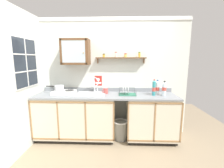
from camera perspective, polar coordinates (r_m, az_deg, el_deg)
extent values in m
plane|color=gray|center=(2.94, -2.87, -23.71)|extent=(5.77, 5.77, 0.00)
cube|color=silver|center=(3.25, -1.86, 2.63)|extent=(3.37, 0.05, 2.44)
cube|color=white|center=(3.29, -2.02, 23.23)|extent=(3.37, 0.02, 0.05)
cube|color=silver|center=(2.79, -33.86, -0.18)|extent=(0.05, 3.55, 2.44)
cube|color=black|center=(3.41, -12.79, -18.12)|extent=(1.50, 0.56, 0.08)
cube|color=beige|center=(3.21, -13.23, -11.34)|extent=(1.53, 0.62, 0.80)
cube|color=#997047|center=(2.81, -15.22, -6.68)|extent=(1.53, 0.01, 0.03)
cube|color=#997047|center=(3.08, -14.60, -19.54)|extent=(1.53, 0.01, 0.03)
cube|color=#997047|center=(3.23, -28.28, -12.13)|extent=(0.02, 0.01, 0.74)
cube|color=#997047|center=(3.01, -19.67, -13.10)|extent=(0.02, 0.01, 0.74)
cube|color=#997047|center=(2.86, -9.88, -13.83)|extent=(0.02, 0.01, 0.74)
cube|color=#997047|center=(2.81, 0.67, -14.19)|extent=(0.02, 0.01, 0.74)
cube|color=black|center=(3.38, 14.03, -18.49)|extent=(0.92, 0.56, 0.08)
cube|color=beige|center=(3.17, 14.47, -11.66)|extent=(0.94, 0.62, 0.80)
cube|color=#997047|center=(2.76, 16.16, -6.99)|extent=(0.94, 0.01, 0.03)
cube|color=#997047|center=(3.04, 15.50, -20.01)|extent=(0.94, 0.01, 0.03)
cube|color=#997047|center=(2.81, 6.13, -14.20)|extent=(0.02, 0.01, 0.74)
cube|color=#997047|center=(2.88, 15.82, -13.90)|extent=(0.02, 0.01, 0.74)
cube|color=#997047|center=(3.03, 24.77, -13.29)|extent=(0.02, 0.01, 0.74)
cube|color=gray|center=(2.98, -2.28, -4.30)|extent=(2.73, 0.65, 0.03)
cube|color=gray|center=(3.26, -1.87, -2.09)|extent=(2.73, 0.02, 0.08)
cube|color=silver|center=(3.03, -7.97, -3.74)|extent=(0.57, 0.43, 0.01)
cube|color=slate|center=(3.06, -7.92, -5.76)|extent=(0.48, 0.35, 0.01)
cube|color=slate|center=(3.22, -7.38, -4.06)|extent=(0.48, 0.01, 0.11)
cube|color=slate|center=(2.87, -8.57, -5.76)|extent=(0.48, 0.01, 0.11)
cylinder|color=#4C4C51|center=(3.06, -7.92, -5.80)|extent=(0.04, 0.04, 0.01)
cylinder|color=silver|center=(3.25, -6.57, -2.69)|extent=(0.05, 0.05, 0.02)
cylinder|color=silver|center=(3.23, -6.61, -0.73)|extent=(0.02, 0.02, 0.20)
torus|color=silver|center=(3.12, -6.90, 0.79)|extent=(0.21, 0.02, 0.21)
cylinder|color=silver|center=(3.23, -5.53, -2.13)|extent=(0.02, 0.02, 0.05)
cube|color=silver|center=(3.17, -17.60, -3.01)|extent=(0.43, 0.31, 0.07)
cylinder|color=#2D2D2D|center=(3.22, -19.21, -2.26)|extent=(0.17, 0.17, 0.01)
cylinder|color=#2D2D2D|center=(3.15, -15.74, -2.33)|extent=(0.17, 0.17, 0.01)
cylinder|color=black|center=(3.08, -20.28, -3.53)|extent=(0.03, 0.02, 0.03)
cylinder|color=black|center=(3.01, -16.66, -3.64)|extent=(0.03, 0.02, 0.03)
cylinder|color=silver|center=(3.21, -19.26, -1.40)|extent=(0.18, 0.18, 0.09)
torus|color=silver|center=(3.20, -19.30, -0.60)|extent=(0.19, 0.19, 0.01)
cylinder|color=black|center=(3.28, -22.20, -0.79)|extent=(0.18, 0.03, 0.02)
cylinder|color=teal|center=(3.00, 15.52, -1.69)|extent=(0.06, 0.06, 0.26)
cone|color=teal|center=(2.97, 15.65, 1.07)|extent=(0.06, 0.06, 0.03)
cylinder|color=red|center=(2.97, 15.67, 1.52)|extent=(0.03, 0.03, 0.02)
cylinder|color=#D84C3F|center=(3.00, 15.51, -1.94)|extent=(0.06, 0.06, 0.07)
cylinder|color=white|center=(3.08, 16.70, -1.67)|extent=(0.07, 0.07, 0.24)
cone|color=white|center=(3.06, 16.82, 0.83)|extent=(0.07, 0.07, 0.03)
cylinder|color=#2D59B2|center=(3.06, 16.84, 1.33)|extent=(0.03, 0.03, 0.02)
cylinder|color=#D84C3F|center=(3.08, 16.69, -1.75)|extent=(0.08, 0.08, 0.07)
cylinder|color=silver|center=(3.03, 19.06, -2.08)|extent=(0.08, 0.08, 0.23)
cone|color=silver|center=(3.01, 19.20, 0.39)|extent=(0.07, 0.07, 0.03)
cylinder|color=#262626|center=(3.00, 19.23, 0.90)|extent=(0.03, 0.03, 0.02)
cylinder|color=#D84C3F|center=(3.03, 19.08, -1.75)|extent=(0.08, 0.08, 0.06)
cube|color=#26664C|center=(2.98, 5.79, -3.93)|extent=(0.34, 0.24, 0.01)
cylinder|color=#4C4F54|center=(2.85, 2.85, -3.29)|extent=(0.01, 0.01, 0.11)
cylinder|color=#4C4F54|center=(2.87, 9.02, -3.31)|extent=(0.01, 0.01, 0.11)
cylinder|color=#4C4F54|center=(3.07, 2.80, -2.37)|extent=(0.01, 0.01, 0.11)
cylinder|color=#4C4F54|center=(3.09, 8.54, -2.39)|extent=(0.01, 0.01, 0.11)
cylinder|color=#4C4F54|center=(2.85, 5.96, -2.28)|extent=(0.31, 0.01, 0.01)
cylinder|color=#4C4F54|center=(3.06, 5.70, -1.42)|extent=(0.31, 0.01, 0.01)
cylinder|color=white|center=(2.96, 4.19, -2.39)|extent=(0.01, 0.14, 0.14)
cylinder|color=white|center=(2.96, 5.17, -2.40)|extent=(0.01, 0.13, 0.13)
cylinder|color=white|center=(2.96, 6.14, -2.40)|extent=(0.01, 0.14, 0.14)
cylinder|color=#B24C47|center=(3.06, -2.40, -2.60)|extent=(0.09, 0.09, 0.11)
torus|color=#B24C47|center=(3.03, -3.23, -2.62)|extent=(0.06, 0.06, 0.07)
cube|color=brown|center=(3.16, -13.51, 11.67)|extent=(0.54, 0.30, 0.50)
cube|color=silver|center=(3.01, -14.31, 11.75)|extent=(0.45, 0.01, 0.41)
cube|color=brown|center=(3.09, -18.76, 11.48)|extent=(0.04, 0.01, 0.47)
cube|color=brown|center=(2.95, -9.66, 11.96)|extent=(0.04, 0.01, 0.47)
cube|color=brown|center=(3.03, -14.50, 16.03)|extent=(0.51, 0.01, 0.04)
cube|color=brown|center=(3.01, -14.13, 7.45)|extent=(0.51, 0.01, 0.04)
sphere|color=olive|center=(2.95, -10.75, 11.44)|extent=(0.02, 0.02, 0.02)
cube|color=brown|center=(3.12, 3.34, 9.80)|extent=(1.02, 0.14, 0.02)
cube|color=brown|center=(3.20, -5.38, 8.66)|extent=(0.02, 0.03, 0.10)
cube|color=brown|center=(3.22, 11.95, 8.50)|extent=(0.02, 0.03, 0.10)
cylinder|color=gold|center=(3.14, -3.11, 10.54)|extent=(0.05, 0.05, 0.06)
cylinder|color=black|center=(3.14, -3.12, 11.20)|extent=(0.05, 0.05, 0.02)
cylinder|color=silver|center=(3.12, 1.50, 10.89)|extent=(0.05, 0.05, 0.09)
cylinder|color=red|center=(3.12, 1.50, 11.89)|extent=(0.05, 0.05, 0.02)
cylinder|color=#E0C659|center=(3.14, 5.11, 10.56)|extent=(0.05, 0.05, 0.06)
cylinder|color=red|center=(3.14, 5.12, 11.27)|extent=(0.05, 0.05, 0.02)
cylinder|color=gold|center=(3.16, 10.29, 10.71)|extent=(0.04, 0.04, 0.09)
cylinder|color=#33723F|center=(3.16, 10.32, 11.69)|extent=(0.05, 0.05, 0.02)
cube|color=#B2261E|center=(3.25, -5.19, 1.25)|extent=(0.15, 0.01, 0.21)
cube|color=white|center=(3.25, -5.19, 0.42)|extent=(0.13, 0.00, 0.04)
cylinder|color=white|center=(3.24, -5.21, 1.69)|extent=(0.07, 0.00, 0.07)
cube|color=#262D38|center=(3.06, -29.64, 6.93)|extent=(0.01, 0.63, 0.82)
cube|color=white|center=(3.06, -29.80, 6.92)|extent=(0.02, 0.68, 0.87)
cube|color=white|center=(3.05, -29.54, 6.93)|extent=(0.01, 0.02, 0.82)
cube|color=white|center=(3.06, -29.32, 4.23)|extent=(0.01, 0.63, 0.02)
cube|color=white|center=(3.05, -29.77, 9.64)|extent=(0.01, 0.63, 0.02)
cylinder|color=gray|center=(3.18, 3.25, -17.03)|extent=(0.26, 0.26, 0.38)
torus|color=white|center=(3.10, 3.28, -13.89)|extent=(0.30, 0.30, 0.03)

